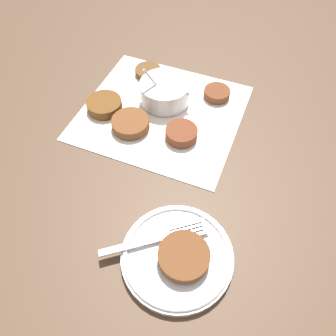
{
  "coord_description": "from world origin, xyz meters",
  "views": [
    {
      "loc": [
        0.23,
        -0.51,
        0.54
      ],
      "look_at": [
        0.07,
        -0.17,
        0.02
      ],
      "focal_mm": 35.0,
      "sensor_mm": 36.0,
      "label": 1
    }
  ],
  "objects_px": {
    "serving_plate": "(177,256)",
    "fork": "(166,236)",
    "fritter_on_plate": "(184,256)",
    "sauce_bowl": "(165,93)"
  },
  "relations": [
    {
      "from": "serving_plate",
      "to": "fork",
      "type": "distance_m",
      "value": 0.04
    },
    {
      "from": "fritter_on_plate",
      "to": "serving_plate",
      "type": "bearing_deg",
      "value": 169.8
    },
    {
      "from": "sauce_bowl",
      "to": "fork",
      "type": "bearing_deg",
      "value": -64.04
    },
    {
      "from": "sauce_bowl",
      "to": "fritter_on_plate",
      "type": "relative_size",
      "value": 1.48
    },
    {
      "from": "sauce_bowl",
      "to": "fork",
      "type": "relative_size",
      "value": 0.82
    },
    {
      "from": "sauce_bowl",
      "to": "serving_plate",
      "type": "bearing_deg",
      "value": -61.3
    },
    {
      "from": "serving_plate",
      "to": "fork",
      "type": "height_order",
      "value": "fork"
    },
    {
      "from": "fritter_on_plate",
      "to": "fork",
      "type": "distance_m",
      "value": 0.05
    },
    {
      "from": "sauce_bowl",
      "to": "fritter_on_plate",
      "type": "height_order",
      "value": "sauce_bowl"
    },
    {
      "from": "fork",
      "to": "serving_plate",
      "type": "bearing_deg",
      "value": -32.35
    }
  ]
}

